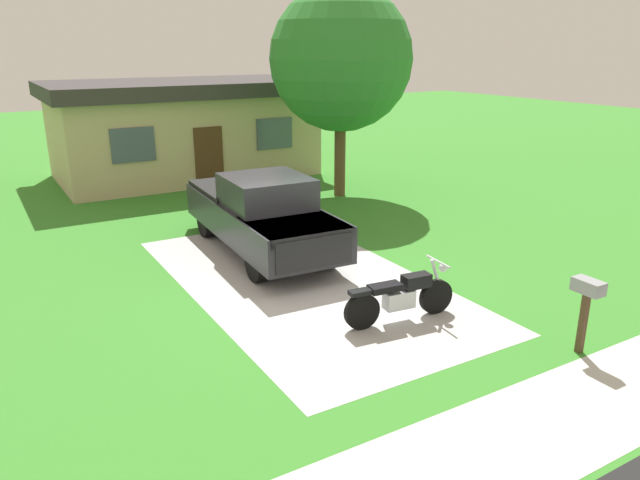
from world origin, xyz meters
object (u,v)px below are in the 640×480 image
object	(u,v)px
motorcycle	(401,296)
pickup_truck	(260,212)
mailbox	(587,296)
shade_tree	(341,59)
neighbor_house	(184,128)

from	to	relation	value
motorcycle	pickup_truck	size ratio (longest dim) A/B	0.39
mailbox	shade_tree	distance (m)	11.71
neighbor_house	motorcycle	bearing A→B (deg)	-93.34
motorcycle	mailbox	size ratio (longest dim) A/B	1.75
mailbox	neighbor_house	world-z (taller)	neighbor_house
motorcycle	shade_tree	bearing A→B (deg)	64.22
pickup_truck	shade_tree	xyz separation A→B (m)	(4.63, 3.73, 3.37)
pickup_truck	neighbor_house	distance (m)	9.56
mailbox	neighbor_house	distance (m)	16.72
pickup_truck	mailbox	world-z (taller)	pickup_truck
pickup_truck	neighbor_house	world-z (taller)	neighbor_house
shade_tree	neighbor_house	distance (m)	7.06
motorcycle	mailbox	xyz separation A→B (m)	(1.78, -2.41, 0.51)
motorcycle	neighbor_house	size ratio (longest dim) A/B	0.23
motorcycle	mailbox	bearing A→B (deg)	-53.52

